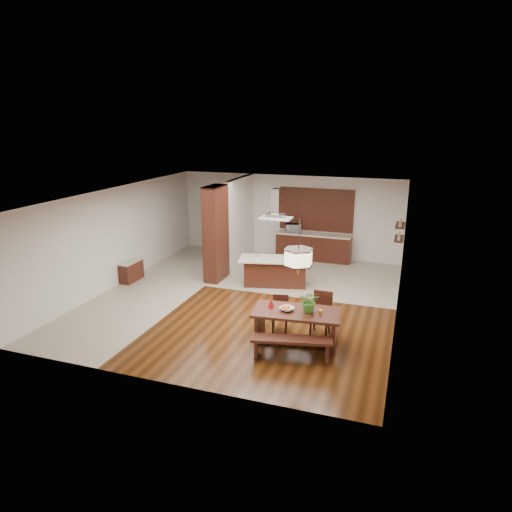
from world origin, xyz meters
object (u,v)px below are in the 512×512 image
at_px(dining_table, 297,320).
at_px(dining_chair_right, 321,314).
at_px(foliage_plant, 310,301).
at_px(dining_bench, 291,348).
at_px(pendant_lantern, 299,246).
at_px(hallway_console, 131,271).
at_px(dining_chair_left, 280,314).
at_px(island_cup, 286,259).
at_px(range_hood, 276,204).
at_px(fruit_bowl, 287,309).
at_px(microwave, 293,228).
at_px(kitchen_island, 275,271).

xyz_separation_m(dining_table, dining_chair_right, (0.41, 0.62, -0.07)).
height_order(dining_chair_right, foliage_plant, foliage_plant).
distance_m(dining_bench, pendant_lantern, 2.12).
height_order(hallway_console, dining_chair_left, dining_chair_left).
xyz_separation_m(dining_chair_left, dining_chair_right, (0.94, 0.09, 0.08)).
distance_m(hallway_console, foliage_plant, 6.53).
relative_size(pendant_lantern, island_cup, 11.64).
distance_m(pendant_lantern, island_cup, 3.77).
relative_size(dining_table, pendant_lantern, 1.50).
bearing_deg(range_hood, dining_bench, -68.98).
height_order(dining_bench, pendant_lantern, pendant_lantern).
height_order(dining_chair_left, island_cup, island_cup).
bearing_deg(fruit_bowl, range_hood, 110.42).
distance_m(dining_chair_right, island_cup, 3.15).
relative_size(dining_table, range_hood, 2.19).
bearing_deg(dining_bench, microwave, 104.36).
xyz_separation_m(kitchen_island, island_cup, (0.36, -0.10, 0.46)).
xyz_separation_m(hallway_console, pendant_lantern, (5.79, -2.38, 1.93)).
relative_size(foliage_plant, kitchen_island, 0.22).
xyz_separation_m(dining_chair_right, foliage_plant, (-0.14, -0.58, 0.53)).
distance_m(foliage_plant, fruit_bowl, 0.53).
relative_size(dining_bench, dining_chair_right, 1.66).
distance_m(foliage_plant, microwave, 6.67).
height_order(dining_table, fruit_bowl, fruit_bowl).
height_order(hallway_console, range_hood, range_hood).
relative_size(dining_table, foliage_plant, 3.95).
xyz_separation_m(kitchen_island, range_hood, (-0.00, 0.00, 2.03)).
bearing_deg(range_hood, dining_chair_left, -71.30).
distance_m(dining_chair_right, fruit_bowl, 0.97).
distance_m(dining_bench, microwave, 7.36).
height_order(dining_table, dining_chair_left, dining_chair_left).
bearing_deg(dining_bench, range_hood, 111.02).
xyz_separation_m(pendant_lantern, fruit_bowl, (-0.22, -0.04, -1.42)).
bearing_deg(range_hood, foliage_plant, -62.34).
bearing_deg(dining_chair_left, microwave, 90.08).
bearing_deg(foliage_plant, fruit_bowl, -170.02).
height_order(dining_chair_right, island_cup, dining_chair_right).
xyz_separation_m(dining_chair_left, kitchen_island, (-0.98, 2.90, 0.02)).
bearing_deg(fruit_bowl, hallway_console, 156.54).
relative_size(dining_chair_right, microwave, 1.92).
bearing_deg(island_cup, foliage_plant, -66.74).
bearing_deg(dining_bench, fruit_bowl, 114.23).
bearing_deg(foliage_plant, dining_chair_right, 76.09).
relative_size(dining_table, fruit_bowl, 6.35).
bearing_deg(pendant_lantern, dining_chair_left, 135.06).
bearing_deg(pendant_lantern, microwave, 105.24).
bearing_deg(dining_chair_right, fruit_bowl, -131.87).
bearing_deg(dining_chair_left, fruit_bowl, -73.05).
distance_m(dining_chair_left, fruit_bowl, 0.76).
bearing_deg(island_cup, dining_table, -71.00).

